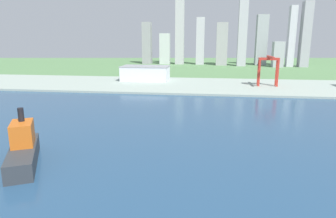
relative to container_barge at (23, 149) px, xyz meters
name	(u,v)px	position (x,y,z in m)	size (l,w,h in m)	color
ground_plane	(187,125)	(78.47, 82.52, -7.78)	(2400.00, 2400.00, 0.00)	#547E4C
water_bay	(178,155)	(78.47, 22.52, -7.71)	(840.00, 360.00, 0.15)	navy
industrial_pier	(198,85)	(78.47, 272.52, -6.53)	(840.00, 140.00, 2.50)	#94A397
container_barge	(23,149)	(0.00, 0.00, 0.00)	(33.35, 48.76, 28.10)	#2D3338
port_crane_red	(269,64)	(168.76, 270.55, 23.06)	(25.33, 40.80, 39.26)	#B72D23
warehouse_main	(145,73)	(-0.53, 303.14, 5.44)	(68.92, 40.54, 21.40)	silver
distant_skyline	(231,40)	(139.85, 611.40, 52.01)	(387.59, 76.75, 159.30)	gray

